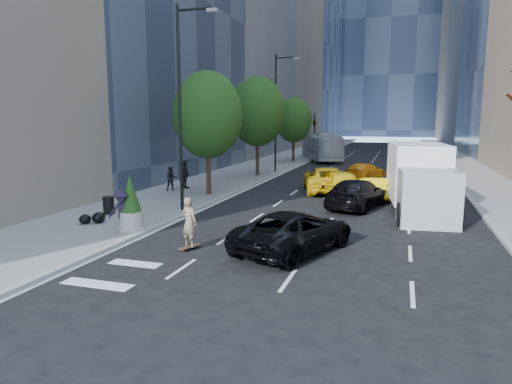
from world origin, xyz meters
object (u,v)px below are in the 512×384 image
(city_bus, at_px, (321,147))
(black_sedan_mercedes, at_px, (357,194))
(box_truck, at_px, (420,179))
(planter_shrub, at_px, (131,204))
(skateboarder, at_px, (189,225))
(black_sedan_lincoln, at_px, (295,231))
(trash_can, at_px, (109,206))

(city_bus, bearing_deg, black_sedan_mercedes, -97.38)
(black_sedan_mercedes, distance_m, box_truck, 3.28)
(black_sedan_mercedes, relative_size, city_bus, 0.47)
(black_sedan_mercedes, height_order, planter_shrub, planter_shrub)
(skateboarder, distance_m, planter_shrub, 3.73)
(skateboarder, xyz_separation_m, box_truck, (8.16, 9.44, 0.85))
(black_sedan_lincoln, relative_size, box_truck, 0.71)
(city_bus, bearing_deg, black_sedan_lincoln, -102.66)
(black_sedan_lincoln, relative_size, city_bus, 0.47)
(skateboarder, distance_m, trash_can, 7.41)
(black_sedan_lincoln, distance_m, black_sedan_mercedes, 9.10)
(city_bus, height_order, trash_can, city_bus)
(black_sedan_mercedes, xyz_separation_m, city_bus, (-6.68, 27.92, 0.80))
(planter_shrub, bearing_deg, black_sedan_lincoln, -4.35)
(skateboarder, bearing_deg, black_sedan_lincoln, -146.07)
(city_bus, height_order, planter_shrub, city_bus)
(city_bus, distance_m, box_truck, 30.06)
(black_sedan_mercedes, height_order, trash_can, black_sedan_mercedes)
(skateboarder, distance_m, box_truck, 12.51)
(skateboarder, relative_size, city_bus, 0.16)
(black_sedan_lincoln, bearing_deg, skateboarder, 35.30)
(box_truck, bearing_deg, black_sedan_lincoln, -124.19)
(skateboarder, bearing_deg, planter_shrub, -4.06)
(trash_can, height_order, planter_shrub, planter_shrub)
(skateboarder, bearing_deg, city_bus, -68.01)
(black_sedan_lincoln, relative_size, planter_shrub, 2.28)
(black_sedan_lincoln, relative_size, black_sedan_mercedes, 0.99)
(black_sedan_mercedes, xyz_separation_m, box_truck, (3.09, -0.51, 0.99))
(city_bus, xyz_separation_m, trash_can, (-4.66, -33.92, -1.02))
(black_sedan_mercedes, bearing_deg, city_bus, -62.48)
(skateboarder, relative_size, box_truck, 0.24)
(box_truck, xyz_separation_m, planter_shrub, (-11.56, -7.95, -0.51))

